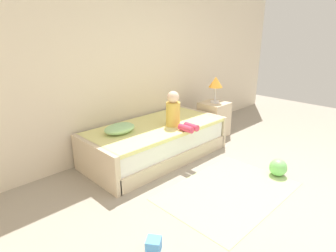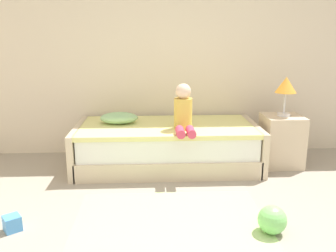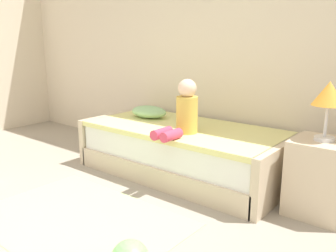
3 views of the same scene
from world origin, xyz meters
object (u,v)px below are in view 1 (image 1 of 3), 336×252
object	(u,v)px
table_lamp	(216,83)
child_figure	(175,112)
toy_block	(154,245)
pillow	(120,128)
bed	(156,142)
toy_ball	(278,167)
nightstand	(214,119)

from	to	relation	value
table_lamp	child_figure	size ratio (longest dim) A/B	0.88
child_figure	toy_block	xyz separation A→B (m)	(-1.46, -1.16, -0.64)
pillow	toy_block	world-z (taller)	pillow
bed	toy_ball	xyz separation A→B (m)	(0.75, -1.53, -0.13)
bed	child_figure	distance (m)	0.54
nightstand	toy_ball	world-z (taller)	nightstand
nightstand	table_lamp	xyz separation A→B (m)	(0.00, 0.00, 0.64)
table_lamp	toy_block	bearing A→B (deg)	-152.89
pillow	table_lamp	bearing A→B (deg)	-4.05
nightstand	toy_ball	bearing A→B (deg)	-111.85
toy_ball	toy_block	bearing A→B (deg)	176.12
nightstand	toy_block	xyz separation A→B (m)	(-2.64, -1.35, -0.24)
child_figure	pillow	bearing A→B (deg)	155.66
toy_block	nightstand	bearing A→B (deg)	27.11
child_figure	pillow	xyz separation A→B (m)	(-0.73, 0.33, -0.14)
bed	toy_block	xyz separation A→B (m)	(-1.29, -1.39, -0.18)
table_lamp	toy_ball	world-z (taller)	table_lamp
nightstand	child_figure	distance (m)	1.26
nightstand	pillow	distance (m)	1.93
bed	table_lamp	distance (m)	1.52
table_lamp	bed	bearing A→B (deg)	178.51
pillow	nightstand	bearing A→B (deg)	-4.05
pillow	toy_block	bearing A→B (deg)	-116.35
nightstand	pillow	bearing A→B (deg)	175.95
bed	child_figure	xyz separation A→B (m)	(0.17, -0.23, 0.46)
bed	nightstand	distance (m)	1.35
child_figure	toy_ball	size ratio (longest dim) A/B	2.26
pillow	toy_block	distance (m)	1.74
toy_ball	pillow	bearing A→B (deg)	128.79
bed	pillow	bearing A→B (deg)	169.82
nightstand	pillow	xyz separation A→B (m)	(-1.91, 0.14, 0.26)
nightstand	child_figure	world-z (taller)	child_figure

